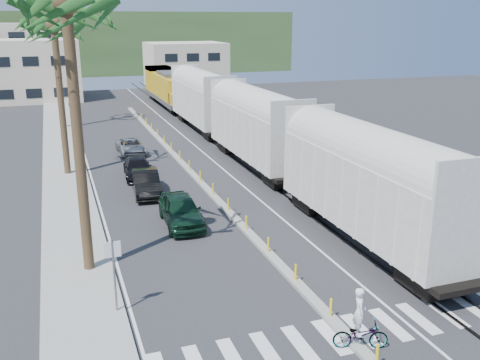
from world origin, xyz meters
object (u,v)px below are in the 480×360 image
at_px(car_lead, 181,210).
at_px(car_second, 146,183).
at_px(street_sign, 114,265).
at_px(cyclist, 360,330).

xyz_separation_m(car_lead, car_second, (-0.87, 5.79, -0.06)).
xyz_separation_m(street_sign, cyclist, (7.36, -4.88, -1.28)).
bearing_deg(car_second, car_lead, -77.12).
relative_size(car_lead, cyclist, 2.14).
bearing_deg(car_second, street_sign, -99.82).
distance_m(car_second, cyclist, 19.13).
bearing_deg(cyclist, car_lead, 32.91).
xyz_separation_m(street_sign, car_second, (3.49, 13.86, -1.23)).
relative_size(car_lead, car_second, 1.04).
relative_size(street_sign, cyclist, 1.34).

